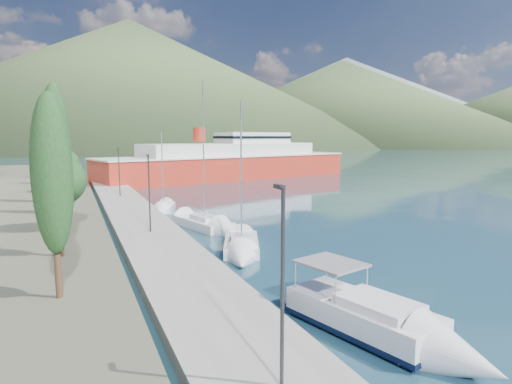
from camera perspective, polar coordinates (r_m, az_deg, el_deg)
name	(u,v)px	position (r m, az deg, el deg)	size (l,w,h in m)	color
ground	(122,163)	(140.40, -17.48, 3.70)	(1400.00, 1400.00, 0.00)	#1D4052
quay	(131,212)	(46.40, -16.32, -2.61)	(5.00, 88.00, 0.80)	gray
hills_far	(180,89)	(659.87, -10.13, 13.31)	(1480.00, 900.00, 180.00)	slate
hills_near	(200,92)	(409.79, -7.54, 13.08)	(1010.00, 520.00, 115.00)	#425731
tree_row	(63,157)	(51.37, -24.37, 4.26)	(3.92, 64.65, 11.55)	#47301E
lamp_posts	(150,191)	(34.07, -14.01, 0.19)	(0.15, 45.74, 6.06)	#2D2D33
motor_cruiser	(394,332)	(18.60, 17.93, -17.34)	(4.88, 9.51, 3.37)	black
sailboat_near	(242,252)	(29.72, -1.94, -8.05)	(5.20, 8.43, 11.65)	silver
sailboat_mid	(216,228)	(37.53, -5.34, -4.77)	(4.94, 10.13, 14.10)	silver
sailboat_far	(162,210)	(47.51, -12.44, -2.41)	(4.09, 6.84, 9.59)	silver
ferry	(232,162)	(84.57, -3.16, 3.96)	(53.56, 24.08, 10.42)	red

